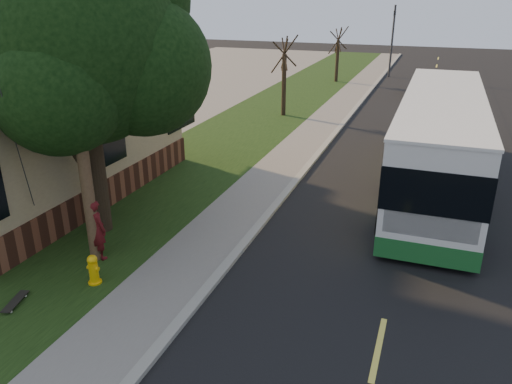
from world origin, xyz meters
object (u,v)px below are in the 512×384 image
fire_hydrant (93,269)px  distant_car (425,84)px  bare_tree_near (284,77)px  transit_bus (439,140)px  skateboard_main (15,302)px  dumpster (90,147)px  leafy_tree (84,47)px  bare_tree_far (337,55)px  traffic_signal (393,36)px  skateboarder (97,229)px  utility_pole (72,80)px

fire_hydrant → distant_car: distant_car is taller
bare_tree_near → transit_bus: size_ratio=0.36×
skateboard_main → dumpster: (-4.74, 8.96, 0.52)m
transit_bus → dumpster: size_ratio=8.34×
leafy_tree → dumpster: bearing=130.6°
fire_hydrant → skateboard_main: size_ratio=0.84×
bare_tree_far → traffic_signal: 5.44m
fire_hydrant → transit_bus: 11.97m
bare_tree_near → distant_car: 11.45m
distant_car → transit_bus: bearing=-90.4°
bare_tree_near → distant_car: bare_tree_near is taller
fire_hydrant → dumpster: dumpster is taller
bare_tree_far → traffic_signal: bearing=48.8°
dumpster → skateboarder: bearing=-51.5°
skateboarder → skateboard_main: bearing=96.0°
skateboard_main → dumpster: 10.15m
leafy_tree → dumpster: leafy_tree is taller
utility_pole → leafy_tree: 1.94m
skateboarder → skateboard_main: size_ratio=1.83×
skateboarder → leafy_tree: bearing=-41.7°
transit_bus → bare_tree_far: bearing=110.5°
bare_tree_near → skateboard_main: (-0.21, -19.32, -2.02)m
skateboard_main → bare_tree_far: bearing=88.7°
fire_hydrant → skateboard_main: 1.75m
skateboarder → skateboard_main: 2.55m
utility_pole → fire_hydrant: bearing=-54.6°
bare_tree_near → utility_pole: bearing=-89.3°
distant_car → utility_pole: bearing=-108.9°
traffic_signal → dumpster: bearing=-108.8°
leafy_tree → transit_bus: bearing=37.3°
leafy_tree → bare_tree_far: bearing=87.5°
utility_pole → distant_car: bearing=75.1°
utility_pole → bare_tree_far: bearing=89.4°
bare_tree_near → skateboarder: 16.99m
utility_pole → skateboarder: 3.76m
traffic_signal → distant_car: traffic_signal is taller
leafy_tree → bare_tree_near: bearing=87.5°
skateboarder → distant_car: size_ratio=0.37×
fire_hydrant → skateboard_main: fire_hydrant is taller
traffic_signal → distant_car: (3.09, -7.12, -2.42)m
utility_pole → transit_bus: utility_pole is taller
transit_bus → dumpster: (-13.14, -1.76, -1.10)m
fire_hydrant → traffic_signal: size_ratio=0.13×
transit_bus → skateboard_main: size_ratio=13.77×
traffic_signal → skateboarder: bearing=-96.5°
distant_car → dumpster: bearing=-126.1°
traffic_signal → distant_car: 8.13m
transit_bus → skateboarder: transit_bus is taller
traffic_signal → fire_hydrant: bearing=-95.2°
utility_pole → dumpster: (-5.15, 6.65, -3.98)m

